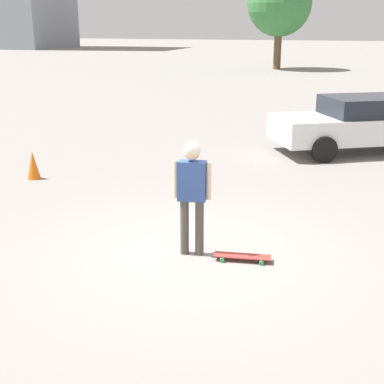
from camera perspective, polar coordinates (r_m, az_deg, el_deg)
ground_plane at (r=8.32m, az=0.00°, el=-6.60°), size 220.00×220.00×0.00m
person at (r=7.93m, az=0.00°, el=0.68°), size 0.25×0.57×1.78m
skateboard at (r=8.10m, az=5.39°, el=-6.86°), size 0.35×0.87×0.08m
car_parked_near at (r=15.46m, az=17.54°, el=7.01°), size 3.92×5.00×1.51m
tree_distant at (r=43.00m, az=9.33°, el=19.18°), size 4.83×4.83×7.23m
traffic_cone at (r=12.71m, az=-16.58°, el=2.77°), size 0.29×0.29×0.64m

